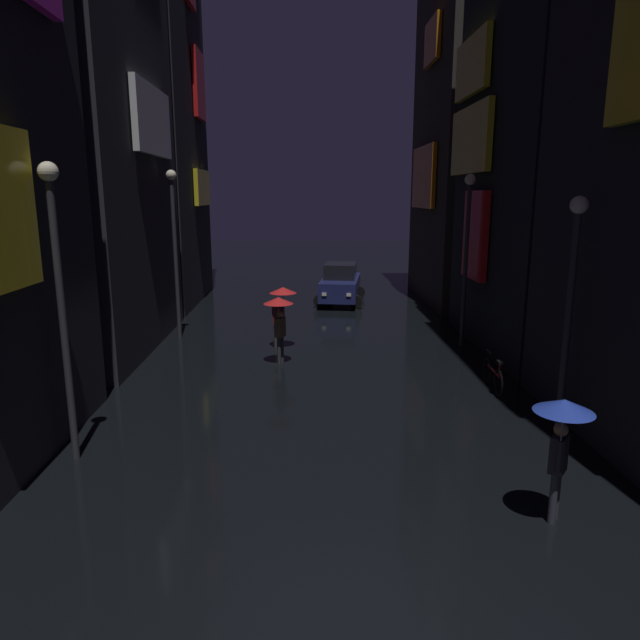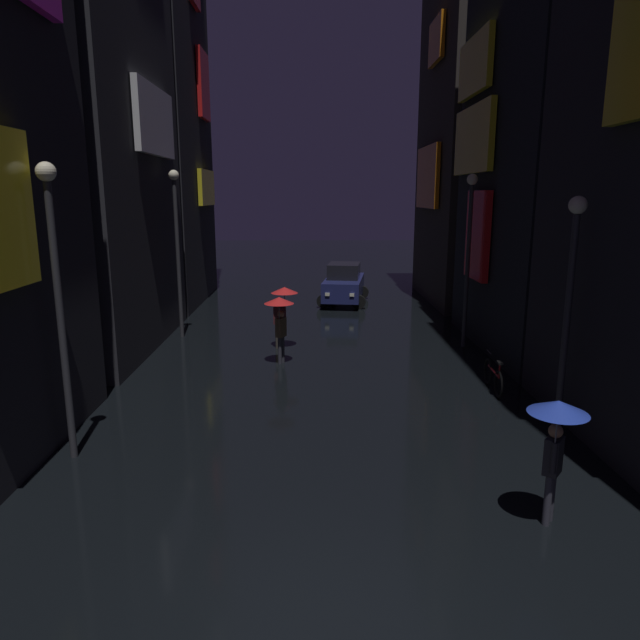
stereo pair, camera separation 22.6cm
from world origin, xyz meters
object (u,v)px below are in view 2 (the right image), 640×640
object	(u,v)px
bicycle_parked_at_storefront	(493,377)
car_distant	(344,284)
pedestrian_midstreet_centre_red	(283,300)
streetlamp_left_far	(177,236)
streetlamp_right_far	(469,242)
pedestrian_near_crossing_red	(280,311)
streetlamp_left_near	(57,281)
streetlamp_right_near	(570,290)
pedestrian_foreground_right_blue	(556,427)

from	to	relation	value
bicycle_parked_at_storefront	car_distant	size ratio (longest dim) A/B	0.42
pedestrian_midstreet_centre_red	streetlamp_left_far	bearing A→B (deg)	155.83
streetlamp_left_far	pedestrian_midstreet_centre_red	bearing A→B (deg)	-24.17
car_distant	streetlamp_right_far	size ratio (longest dim) A/B	0.75
pedestrian_near_crossing_red	streetlamp_left_near	xyz separation A→B (m)	(-3.80, -6.28, 1.88)
streetlamp_left_far	streetlamp_right_near	world-z (taller)	streetlamp_left_far
bicycle_parked_at_storefront	streetlamp_right_near	xyz separation A→B (m)	(0.40, -3.09, 2.84)
pedestrian_midstreet_centre_red	streetlamp_left_far	world-z (taller)	streetlamp_left_far
bicycle_parked_at_storefront	car_distant	xyz separation A→B (m)	(-3.26, 12.64, 0.54)
pedestrian_foreground_right_blue	pedestrian_near_crossing_red	bearing A→B (deg)	117.78
bicycle_parked_at_storefront	streetlamp_left_near	world-z (taller)	streetlamp_left_near
streetlamp_right_far	streetlamp_right_near	bearing A→B (deg)	-90.00
bicycle_parked_at_storefront	car_distant	distance (m)	13.06
streetlamp_left_near	streetlamp_right_near	bearing A→B (deg)	3.96
pedestrian_midstreet_centre_red	car_distant	distance (m)	8.71
streetlamp_right_far	streetlamp_right_near	size ratio (longest dim) A/B	1.13
pedestrian_midstreet_centre_red	streetlamp_left_near	world-z (taller)	streetlamp_left_near
pedestrian_midstreet_centre_red	streetlamp_right_far	distance (m)	6.49
bicycle_parked_at_storefront	car_distant	bearing A→B (deg)	104.49
bicycle_parked_at_storefront	streetlamp_left_near	distance (m)	10.79
bicycle_parked_at_storefront	car_distant	world-z (taller)	car_distant
pedestrian_near_crossing_red	streetlamp_right_near	size ratio (longest dim) A/B	0.42
pedestrian_foreground_right_blue	car_distant	world-z (taller)	pedestrian_foreground_right_blue
pedestrian_foreground_right_blue	streetlamp_right_near	bearing A→B (deg)	65.06
pedestrian_foreground_right_blue	streetlamp_left_far	xyz separation A→B (m)	(-8.47, 12.42, 2.02)
bicycle_parked_at_storefront	streetlamp_right_far	xyz separation A→B (m)	(0.40, 4.52, 3.21)
pedestrian_near_crossing_red	streetlamp_right_near	distance (m)	8.49
pedestrian_near_crossing_red	pedestrian_foreground_right_blue	bearing A→B (deg)	-62.22
streetlamp_left_far	streetlamp_right_far	distance (m)	10.12
streetlamp_left_far	streetlamp_right_near	bearing A→B (deg)	-42.41
pedestrian_near_crossing_red	streetlamp_left_far	xyz separation A→B (m)	(-3.80, 3.54, 2.02)
pedestrian_midstreet_centre_red	streetlamp_right_far	xyz separation A→B (m)	(6.19, 0.18, 1.93)
car_distant	streetlamp_left_near	bearing A→B (deg)	-111.10
streetlamp_left_near	streetlamp_right_near	world-z (taller)	streetlamp_left_near
pedestrian_foreground_right_blue	bicycle_parked_at_storefront	xyz separation A→B (m)	(1.13, 6.37, -1.28)
pedestrian_near_crossing_red	streetlamp_left_near	bearing A→B (deg)	-121.17
streetlamp_left_far	streetlamp_right_far	world-z (taller)	streetlamp_left_far
pedestrian_foreground_right_blue	streetlamp_left_near	bearing A→B (deg)	163.00
streetlamp_left_far	streetlamp_right_far	xyz separation A→B (m)	(10.00, -1.53, -0.10)
pedestrian_foreground_right_blue	streetlamp_right_far	size ratio (longest dim) A/B	0.37
car_distant	streetlamp_left_far	bearing A→B (deg)	-133.86
pedestrian_near_crossing_red	streetlamp_right_near	bearing A→B (deg)	-42.04
bicycle_parked_at_storefront	streetlamp_left_near	xyz separation A→B (m)	(-9.60, -3.78, 3.16)
pedestrian_near_crossing_red	bicycle_parked_at_storefront	xyz separation A→B (m)	(5.80, -2.50, -1.28)
car_distant	streetlamp_right_near	distance (m)	16.31
bicycle_parked_at_storefront	streetlamp_right_near	world-z (taller)	streetlamp_right_near
pedestrian_midstreet_centre_red	pedestrian_near_crossing_red	bearing A→B (deg)	-90.20
streetlamp_right_far	bicycle_parked_at_storefront	bearing A→B (deg)	-95.07
pedestrian_midstreet_centre_red	bicycle_parked_at_storefront	distance (m)	7.35
streetlamp_right_near	streetlamp_left_near	bearing A→B (deg)	-176.04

